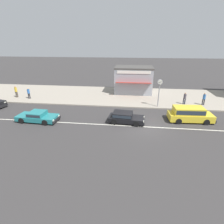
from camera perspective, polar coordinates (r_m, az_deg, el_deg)
The scene contains 12 objects.
ground_plane at distance 17.71m, azimuth 10.38°, elevation -4.76°, with size 160.00×160.00×0.00m, color #383535.
lane_centre_stripe at distance 17.71m, azimuth 10.38°, elevation -4.75°, with size 50.40×0.14×0.01m, color silver.
kerb_strip at distance 27.16m, azimuth 9.32°, elevation 5.04°, with size 68.00×10.00×0.15m, color #9E9384.
minivan_yellow_0 at distance 20.05m, azimuth 23.97°, elevation -0.49°, with size 4.65×2.04×1.56m.
hatchback_black_2 at distance 18.19m, azimuth 4.23°, elevation -1.65°, with size 3.84×2.01×1.10m.
sedan_teal_3 at distance 20.05m, azimuth -23.12°, elevation -1.32°, with size 4.42×2.04×1.06m.
street_clock at distance 22.42m, azimuth 15.26°, elevation 7.96°, with size 0.63×0.22×3.46m.
pedestrian_near_clock at distance 24.86m, azimuth 22.67°, elevation 4.39°, with size 0.34×0.34×1.57m.
pedestrian_mid_kerb at distance 28.00m, azimuth -25.60°, elevation 5.80°, with size 0.34×0.34×1.59m.
pedestrian_by_shop at distance 25.58m, azimuth 27.86°, elevation 4.06°, with size 0.34×0.34×1.62m.
pedestrian_far_end at distance 29.49m, azimuth -28.86°, elevation 6.12°, with size 0.34×0.34×1.72m.
shopfront_corner_warung at distance 28.66m, azimuth 7.01°, elevation 10.45°, with size 5.90×4.86×4.08m.
Camera 1 is at (-1.33, -15.81, 7.87)m, focal length 28.00 mm.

